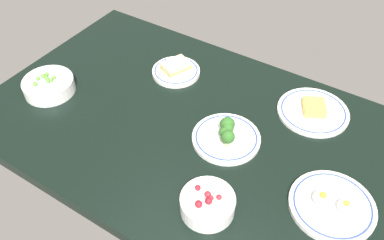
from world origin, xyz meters
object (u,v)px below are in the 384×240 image
(plate_sandwich, at_px, (176,70))
(bowl_peas, at_px, (49,85))
(plate_cheese, at_px, (313,111))
(bowl_berries, at_px, (208,203))
(plate_eggs, at_px, (332,205))
(plate_broccoli, at_px, (226,136))

(plate_sandwich, height_order, bowl_peas, bowl_peas)
(plate_cheese, height_order, bowl_berries, bowl_berries)
(bowl_berries, bearing_deg, plate_cheese, -101.46)
(bowl_berries, height_order, bowl_peas, bowl_berries)
(plate_eggs, height_order, plate_cheese, plate_eggs)
(plate_sandwich, xyz_separation_m, plate_cheese, (-0.49, -0.07, -0.01))
(plate_eggs, relative_size, bowl_peas, 1.31)
(plate_broccoli, distance_m, plate_eggs, 0.35)
(bowl_berries, bearing_deg, plate_sandwich, -48.02)
(bowl_berries, bearing_deg, plate_eggs, -146.27)
(plate_broccoli, relative_size, bowl_berries, 1.44)
(plate_sandwich, distance_m, bowl_peas, 0.44)
(plate_sandwich, bearing_deg, plate_cheese, -172.27)
(plate_eggs, xyz_separation_m, bowl_berries, (0.27, 0.18, 0.02))
(plate_sandwich, height_order, plate_eggs, plate_eggs)
(plate_broccoli, distance_m, plate_cheese, 0.31)
(plate_broccoli, height_order, bowl_berries, plate_broccoli)
(bowl_berries, bearing_deg, plate_broccoli, -72.09)
(plate_cheese, bearing_deg, bowl_peas, 25.30)
(plate_broccoli, xyz_separation_m, plate_sandwich, (0.31, -0.19, -0.00))
(plate_eggs, bearing_deg, bowl_peas, 3.55)
(plate_broccoli, relative_size, plate_eggs, 0.92)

